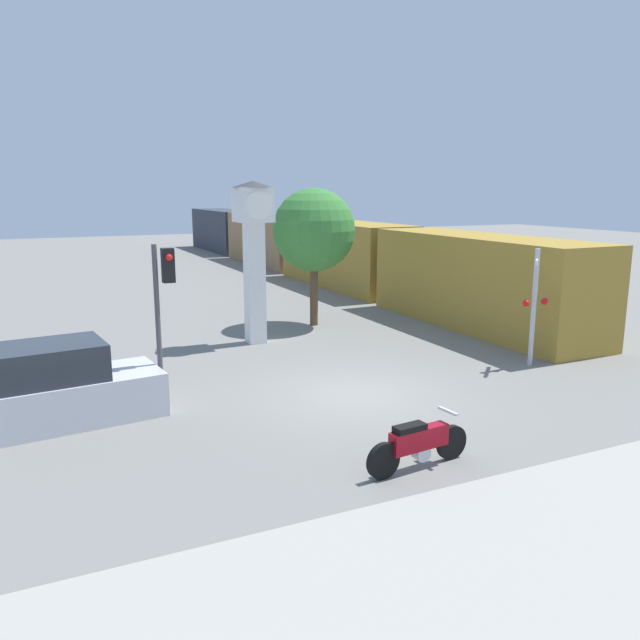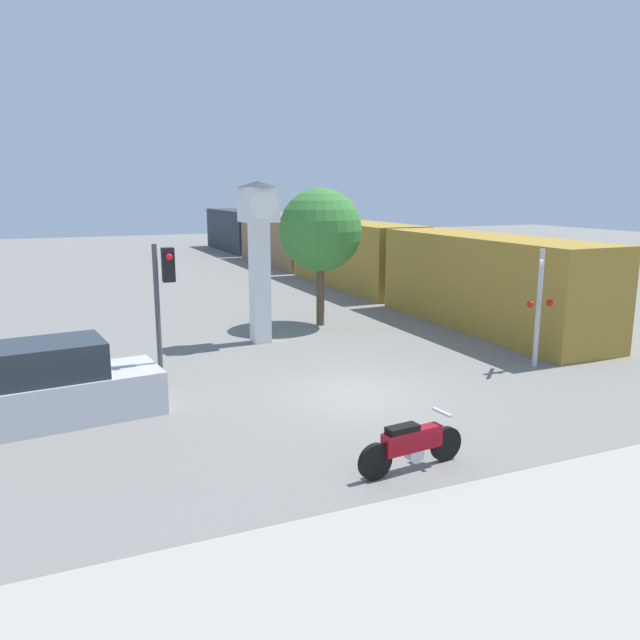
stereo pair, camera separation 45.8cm
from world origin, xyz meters
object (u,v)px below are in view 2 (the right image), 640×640
Objects in this scene: freight_train at (314,246)px; traffic_light at (163,294)px; motorcycle at (412,445)px; clock_tower at (259,237)px; railroad_crossing_signal at (539,303)px; parked_car at (60,387)px; street_tree at (320,230)px.

freight_train is 11.42× the size of traffic_light.
clock_tower reaches higher than motorcycle.
parked_car is (-12.71, 0.90, -1.12)m from railroad_crossing_signal.
motorcycle is 0.05× the size of freight_train.
motorcycle is at bearing -49.34° from parked_car.
clock_tower is (0.55, 10.51, 3.03)m from motorcycle.
clock_tower reaches higher than freight_train.
freight_train is 25.48m from parked_car.
motorcycle is at bearing -93.00° from clock_tower.
traffic_light is at bearing -128.81° from clock_tower.
street_tree is at bearing 68.11° from motorcycle.
street_tree reaches higher than traffic_light.
street_tree is (-3.42, 7.77, 1.70)m from railroad_crossing_signal.
railroad_crossing_signal is 12.79m from parked_car.
motorcycle is at bearing -58.65° from traffic_light.
traffic_light is (-3.41, 5.59, 2.16)m from motorcycle.
parked_car is at bearing 175.93° from railroad_crossing_signal.
railroad_crossing_signal is at bearing 26.72° from motorcycle.
motorcycle is 13.05m from street_tree.
railroad_crossing_signal is at bearing -6.43° from traffic_light.
traffic_light is 10.40m from railroad_crossing_signal.
traffic_light is 1.12× the size of railroad_crossing_signal.
freight_train is at bearing 64.86° from motorcycle.
clock_tower is 1.22× the size of parked_car.
clock_tower is 8.95m from railroad_crossing_signal.
street_tree reaches higher than railroad_crossing_signal.
parked_car is at bearing -173.86° from traffic_light.
motorcycle is 27.57m from freight_train.
street_tree is at bearing 113.79° from railroad_crossing_signal.
railroad_crossing_signal is 8.66m from street_tree.
motorcycle is 0.45× the size of street_tree.
clock_tower is 8.65m from parked_car.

